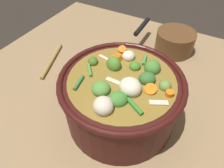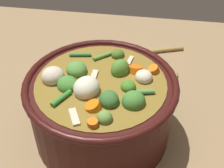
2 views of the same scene
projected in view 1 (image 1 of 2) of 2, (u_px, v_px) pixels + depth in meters
name	position (u px, v px, depth m)	size (l,w,h in m)	color
ground_plane	(120.00, 116.00, 0.57)	(1.10, 1.10, 0.00)	#8C704C
cooking_pot	(121.00, 98.00, 0.52)	(0.30, 0.30, 0.17)	#38110F
wooden_spoon	(72.00, 62.00, 0.73)	(0.18, 0.18, 0.01)	olive
small_saucepan	(174.00, 41.00, 0.76)	(0.21, 0.14, 0.08)	brown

